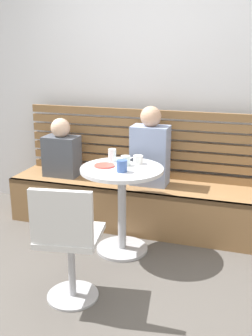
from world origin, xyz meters
TOP-DOWN VIEW (x-y plane):
  - ground at (0.00, 0.00)m, footprint 8.00×8.00m
  - back_wall at (0.00, 1.64)m, footprint 5.20×0.10m
  - booth_bench at (0.00, 1.20)m, footprint 2.70×0.52m
  - booth_backrest at (0.00, 1.44)m, footprint 2.65×0.04m
  - cafe_table at (-0.09, 0.69)m, footprint 0.68×0.68m
  - white_chair at (-0.19, -0.12)m, footprint 0.46×0.46m
  - person_adult at (0.01, 1.22)m, footprint 0.34×0.22m
  - person_child_left at (-0.90, 1.21)m, footprint 0.34×0.22m
  - cup_glass_short at (-0.08, 0.76)m, footprint 0.08×0.08m
  - cup_ceramic_white at (-0.00, 0.85)m, footprint 0.08×0.08m
  - cup_mug_blue at (-0.05, 0.58)m, footprint 0.08×0.08m
  - cup_water_clear at (-0.23, 0.84)m, footprint 0.07×0.07m
  - plate_small at (-0.24, 0.69)m, footprint 0.17×0.17m
  - phone_on_table at (-0.06, 0.96)m, footprint 0.10×0.15m

SIDE VIEW (x-z plane):
  - ground at x=0.00m, z-range 0.00..0.00m
  - booth_bench at x=0.00m, z-range 0.00..0.44m
  - white_chair at x=-0.19m, z-range 0.04..0.89m
  - cafe_table at x=-0.09m, z-range 0.15..0.89m
  - person_child_left at x=-0.90m, z-range 0.40..0.98m
  - phone_on_table at x=-0.06m, z-range 0.74..0.75m
  - plate_small at x=-0.24m, z-range 0.74..0.75m
  - person_adult at x=0.01m, z-range 0.40..1.14m
  - cup_ceramic_white at x=0.00m, z-range 0.74..0.81m
  - booth_backrest at x=0.00m, z-range 0.44..1.11m
  - cup_glass_short at x=-0.08m, z-range 0.74..0.82m
  - cup_mug_blue at x=-0.05m, z-range 0.74..0.83m
  - cup_water_clear at x=-0.23m, z-range 0.74..0.85m
  - back_wall at x=0.00m, z-range 0.00..2.90m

